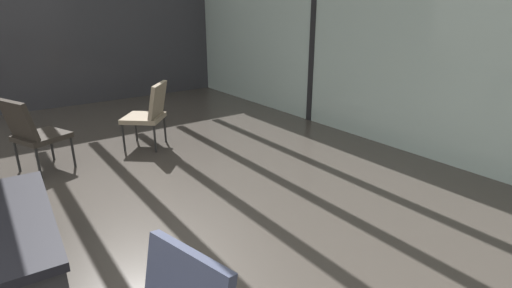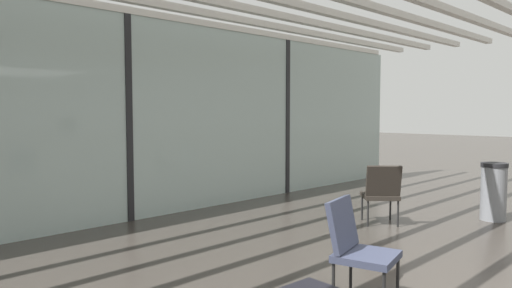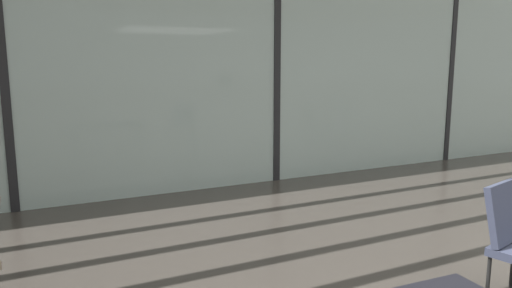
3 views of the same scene
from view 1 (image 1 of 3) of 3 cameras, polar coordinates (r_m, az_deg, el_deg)
The scene contains 5 objects.
window_mullion_0 at distance 6.37m, azimuth 8.68°, elevation 16.80°, with size 0.10×0.12×3.03m, color black.
side_wall_left_panels at distance 8.04m, azimuth -31.19°, elevation 14.87°, with size 0.10×11.20×3.03m, color #2D2D33.
lounge_chair_0 at distance 4.99m, azimuth -29.95°, elevation 1.69°, with size 0.65×0.67×0.87m.
lounge_chair_2 at distance 5.33m, azimuth -15.40°, elevation 4.66°, with size 0.71×0.71×0.87m.
waiting_bench at distance 3.17m, azimuth -31.14°, elevation -10.56°, with size 1.52×0.48×0.47m.
Camera 1 is at (1.04, 0.74, 1.81)m, focal length 27.24 mm.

